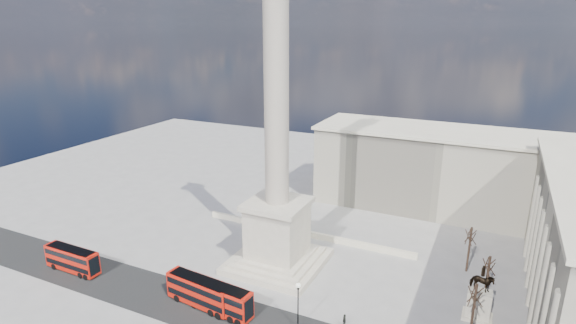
# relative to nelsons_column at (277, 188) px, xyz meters

# --- Properties ---
(ground) EXTENTS (180.00, 180.00, 0.00)m
(ground) POSITION_rel_nelsons_column_xyz_m (0.00, -5.00, -12.92)
(ground) COLOR #979490
(ground) RESTS_ON ground
(nelsons_column) EXTENTS (14.00, 14.00, 49.85)m
(nelsons_column) POSITION_rel_nelsons_column_xyz_m (0.00, 0.00, 0.00)
(nelsons_column) COLOR beige
(nelsons_column) RESTS_ON ground
(balustrade_wall) EXTENTS (40.00, 0.60, 1.10)m
(balustrade_wall) POSITION_rel_nelsons_column_xyz_m (0.00, 11.00, -12.37)
(balustrade_wall) COLOR beige
(balustrade_wall) RESTS_ON ground
(building_northeast) EXTENTS (51.00, 17.00, 16.60)m
(building_northeast) POSITION_rel_nelsons_column_xyz_m (20.00, 35.00, -4.59)
(building_northeast) COLOR beige
(building_northeast) RESTS_ON ground
(red_bus_a) EXTENTS (10.25, 3.19, 4.09)m
(red_bus_a) POSITION_rel_nelsons_column_xyz_m (-1.45, -14.58, -10.77)
(red_bus_a) COLOR red
(red_bus_a) RESTS_ON ground
(red_bus_b) EXTENTS (10.30, 3.41, 4.10)m
(red_bus_b) POSITION_rel_nelsons_column_xyz_m (-4.50, -14.42, -10.77)
(red_bus_b) COLOR red
(red_bus_b) RESTS_ON ground
(red_bus_e) EXTENTS (9.61, 2.36, 3.89)m
(red_bus_e) POSITION_rel_nelsons_column_xyz_m (-27.67, -15.59, -10.88)
(red_bus_e) COLOR red
(red_bus_e) RESTS_ON ground
(victorian_lamp) EXTENTS (0.57, 0.57, 6.59)m
(victorian_lamp) POSITION_rel_nelsons_column_xyz_m (9.54, -13.28, -9.04)
(victorian_lamp) COLOR black
(victorian_lamp) RESTS_ON ground
(equestrian_statue) EXTENTS (3.68, 2.76, 7.75)m
(equestrian_statue) POSITION_rel_nelsons_column_xyz_m (29.79, -1.16, -10.25)
(equestrian_statue) COLOR beige
(equestrian_statue) RESTS_ON ground
(bare_tree_near) EXTENTS (1.91, 1.91, 8.34)m
(bare_tree_near) POSITION_rel_nelsons_column_xyz_m (29.24, -6.36, -6.35)
(bare_tree_near) COLOR #332319
(bare_tree_near) RESTS_ON ground
(bare_tree_mid) EXTENTS (2.01, 2.01, 7.62)m
(bare_tree_mid) POSITION_rel_nelsons_column_xyz_m (30.42, 2.72, -6.91)
(bare_tree_mid) COLOR #332319
(bare_tree_mid) RESTS_ON ground
(bare_tree_far) EXTENTS (1.92, 1.92, 7.85)m
(bare_tree_far) POSITION_rel_nelsons_column_xyz_m (27.53, 10.68, -6.73)
(bare_tree_far) COLOR #332319
(bare_tree_far) RESTS_ON ground
(pedestrian_crossing) EXTENTS (0.93, 1.16, 1.85)m
(pedestrian_crossing) POSITION_rel_nelsons_column_xyz_m (14.69, -10.34, -11.99)
(pedestrian_crossing) COLOR black
(pedestrian_crossing) RESTS_ON ground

